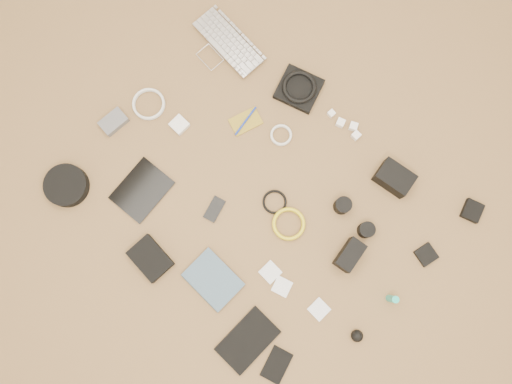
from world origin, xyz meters
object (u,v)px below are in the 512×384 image
Objects in this scene: headphone_case at (67,186)px; paperback at (199,294)px; tablet at (142,190)px; phone at (214,209)px; laptop at (221,49)px; dslr_camera at (394,178)px.

headphone_case is 0.68m from paperback.
tablet is 2.20× the size of phone.
laptop is 1.90× the size of headphone_case.
headphone_case is 0.84× the size of paperback.
tablet reaches higher than phone.
laptop is at bearing 176.77° from dslr_camera.
headphone_case is at bearing 96.08° from paperback.
headphone_case is at bearing -143.49° from dslr_camera.
phone is (0.42, -0.53, -0.01)m from laptop.
phone is at bearing 30.79° from headphone_case.
paperback is (0.58, -0.82, -0.00)m from laptop.
phone is (-0.47, -0.55, -0.04)m from dslr_camera.
headphone_case is (-0.10, -0.83, 0.01)m from laptop.
paperback is at bearing -46.19° from laptop.
laptop is 1.60× the size of paperback.
phone is 0.48× the size of paperback.
headphone_case is (-0.51, -0.30, 0.02)m from phone.
tablet is 0.30m from headphone_case.
dslr_camera is 0.72m from phone.
laptop is 0.84m from headphone_case.
headphone_case is at bearing -160.68° from phone.
dslr_camera is 0.89m from paperback.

